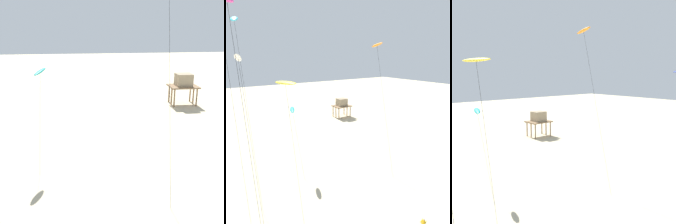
% 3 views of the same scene
% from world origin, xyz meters
% --- Properties ---
extents(kite_teal, '(1.54, 5.82, 10.88)m').
position_xyz_m(kite_teal, '(-3.05, 21.05, 10.42)').
color(kite_teal, teal).
rests_on(kite_teal, ground).
extents(kite_orange, '(1.55, 7.12, 21.12)m').
position_xyz_m(kite_orange, '(9.26, 14.95, 20.48)').
color(kite_orange, orange).
rests_on(kite_orange, ground).
extents(kite_yellow, '(1.88, 5.71, 16.48)m').
position_xyz_m(kite_yellow, '(-7.33, 10.83, 16.15)').
color(kite_yellow, yellow).
rests_on(kite_yellow, ground).
extents(kite_cyan, '(1.45, 8.69, 24.01)m').
position_xyz_m(kite_cyan, '(-10.16, 19.89, 23.19)').
color(kite_cyan, '#33BFE0').
rests_on(kite_cyan, ground).
extents(kite_magenta, '(1.00, 7.78, 23.18)m').
position_xyz_m(kite_magenta, '(-12.10, 7.71, 22.37)').
color(kite_magenta, '#D8339E').
rests_on(kite_magenta, ground).
extents(kite_white, '(1.22, 7.73, 19.24)m').
position_xyz_m(kite_white, '(-11.32, 11.88, 18.29)').
color(kite_white, white).
rests_on(kite_white, ground).
extents(kite_flyer_middle, '(0.53, 0.56, 1.67)m').
position_xyz_m(kite_flyer_middle, '(3.68, 0.48, 0.89)').
color(kite_flyer_middle, navy).
rests_on(kite_flyer_middle, ground).
extents(stilt_house, '(5.44, 4.33, 5.99)m').
position_xyz_m(stilt_house, '(21.09, 42.13, 4.35)').
color(stilt_house, '#846647').
rests_on(stilt_house, ground).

